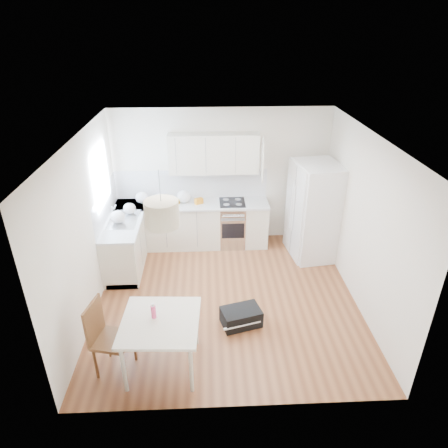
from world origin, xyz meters
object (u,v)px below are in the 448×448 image
dining_chair (113,338)px  gym_bag (241,317)px  dining_table (161,326)px  refrigerator (315,211)px

dining_chair → gym_bag: dining_chair is taller
dining_table → gym_bag: (1.10, 0.77, -0.55)m
refrigerator → gym_bag: bearing=-135.5°
dining_chair → gym_bag: bearing=37.8°
dining_table → dining_chair: (-0.61, -0.02, -0.16)m
dining_table → dining_chair: bearing=-174.9°
refrigerator → dining_table: 3.81m
refrigerator → dining_chair: (-3.25, -2.76, -0.40)m
refrigerator → dining_chair: bearing=-147.2°
refrigerator → gym_bag: refrigerator is taller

